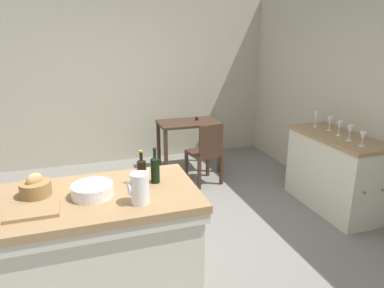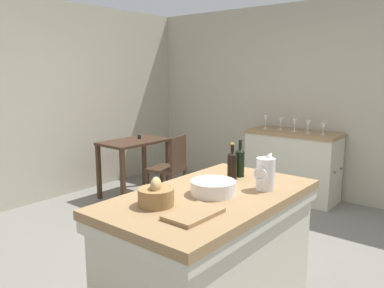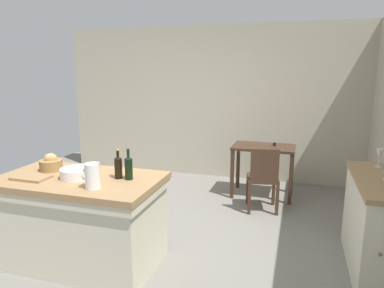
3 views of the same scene
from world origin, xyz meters
name	(u,v)px [view 3 (image 3 of 3)]	position (x,y,z in m)	size (l,w,h in m)	color
ground_plane	(154,239)	(0.00, 0.00, 0.00)	(6.76, 6.76, 0.00)	slate
wall_back	(211,103)	(0.00, 2.60, 1.30)	(5.32, 0.12, 2.60)	#B2AA93
island_table	(81,217)	(-0.49, -0.62, 0.47)	(1.55, 0.88, 0.88)	#99754C
side_cabinet	(380,226)	(2.26, 0.05, 0.46)	(0.52, 1.24, 0.91)	#99754C
writing_desk	(263,154)	(1.01, 1.79, 0.64)	(0.91, 0.57, 0.82)	#3D281C
wooden_chair	(263,177)	(1.07, 1.18, 0.48)	(0.47, 0.47, 0.89)	#3D281C
pitcher	(92,176)	(-0.19, -0.86, 0.99)	(0.17, 0.13, 0.26)	white
wash_bowl	(77,173)	(-0.50, -0.64, 0.92)	(0.30, 0.30, 0.09)	white
bread_basket	(51,164)	(-0.89, -0.50, 0.94)	(0.22, 0.22, 0.18)	olive
cutting_board	(31,177)	(-0.89, -0.79, 0.89)	(0.34, 0.21, 0.02)	#99754C
wine_bottle_dark	(129,167)	(-0.01, -0.54, 0.99)	(0.07, 0.07, 0.29)	black
wine_bottle_amber	(118,167)	(-0.11, -0.54, 0.99)	(0.07, 0.07, 0.28)	black
wine_glass_far_right	(379,155)	(2.27, 0.48, 1.04)	(0.07, 0.07, 0.19)	white
wicker_hamper	(9,226)	(-1.57, -0.45, 0.16)	(0.34, 0.34, 0.31)	olive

